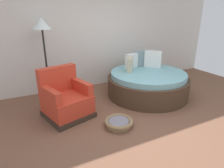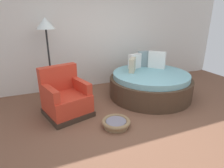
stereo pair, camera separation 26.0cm
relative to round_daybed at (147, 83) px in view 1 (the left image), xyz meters
The scene contains 6 objects.
ground_plane 1.48m from the round_daybed, 131.42° to the right, with size 8.00×8.00×0.02m, color brown.
back_wall 1.93m from the round_daybed, 126.43° to the left, with size 8.00×0.12×2.73m, color silver.
round_daybed is the anchor object (origin of this frame).
red_armchair 2.05m from the round_daybed, behind, with size 0.99×0.99×0.94m.
pet_basket 1.65m from the round_daybed, 143.56° to the right, with size 0.51×0.51×0.13m.
floor_lamp 2.66m from the round_daybed, 158.63° to the left, with size 0.40×0.40×1.82m.
Camera 1 is at (-1.78, -2.47, 1.88)m, focal length 30.73 mm.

